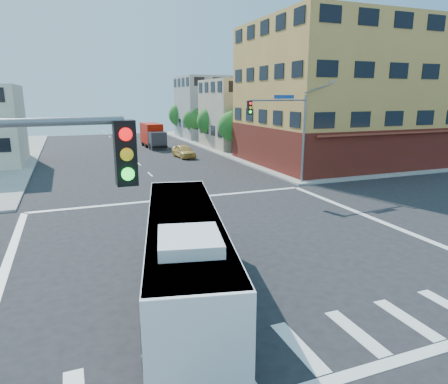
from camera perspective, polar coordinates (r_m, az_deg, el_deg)
name	(u,v)px	position (r m, az deg, el deg)	size (l,w,h in m)	color
ground	(227,246)	(19.11, 0.50, -7.72)	(120.00, 120.00, 0.00)	black
sidewalk_ne	(351,140)	(66.58, 17.75, 7.06)	(50.00, 50.00, 0.15)	gray
corner_building_ne	(341,106)	(43.97, 16.34, 11.71)	(18.10, 15.44, 14.00)	#BF9344
building_east_near	(251,114)	(55.80, 3.88, 11.09)	(12.06, 10.06, 9.00)	#BCAD8F
building_east_far	(216,107)	(68.71, -1.15, 12.01)	(12.06, 10.06, 10.00)	#969691
signal_mast_ne	(286,122)	(31.41, 8.90, 9.87)	(7.91, 1.13, 8.07)	slate
street_tree_a	(234,124)	(48.27, 1.40, 9.63)	(3.60, 3.60, 5.53)	#382514
street_tree_b	(211,119)	(55.71, -1.81, 10.33)	(3.80, 3.80, 5.79)	#382514
street_tree_c	(194,118)	(63.32, -4.26, 10.44)	(3.40, 3.40, 5.29)	#382514
street_tree_d	(181,114)	(70.98, -6.19, 11.08)	(4.00, 4.00, 6.03)	#382514
transit_bus	(185,254)	(13.99, -5.63, -8.84)	(4.76, 11.50, 3.33)	black
box_truck	(153,136)	(55.82, -10.12, 7.88)	(2.35, 7.21, 3.22)	#2A2930
parked_car	(184,151)	(46.28, -5.77, 5.83)	(1.71, 4.26, 1.45)	#DCB150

